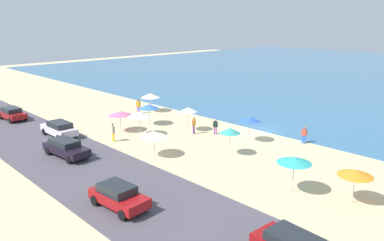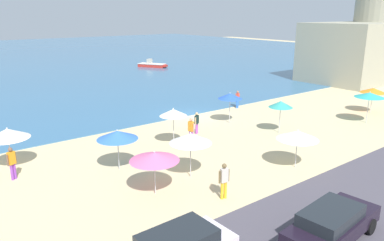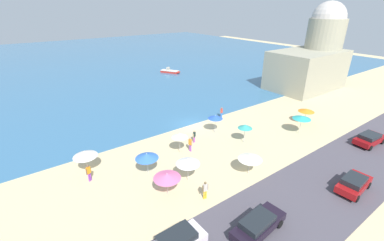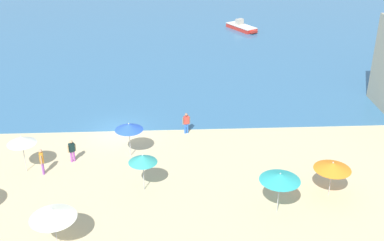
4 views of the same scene
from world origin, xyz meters
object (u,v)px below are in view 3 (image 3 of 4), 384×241
Objects in this scene: beach_umbrella_9 at (180,135)px; bather_1 at (205,189)px; parked_car_0 at (258,224)px; harbor_fortress at (314,58)px; bather_4 at (221,112)px; beach_umbrella_6 at (215,117)px; parked_car_3 at (370,139)px; beach_umbrella_1 at (167,176)px; skiff_nearshore at (170,71)px; beach_umbrella_2 at (250,157)px; beach_umbrella_8 at (245,126)px; bather_0 at (89,172)px; beach_umbrella_7 at (302,117)px; bather_2 at (194,136)px; parked_car_1 at (354,183)px; beach_umbrella_3 at (306,110)px; beach_umbrella_4 at (147,156)px; beach_umbrella_0 at (85,154)px; bather_3 at (190,144)px.

bather_1 is at bearing -107.54° from beach_umbrella_9.
harbor_fortress reaches higher than parked_car_0.
parked_car_0 is at bearing -124.60° from bather_4.
beach_umbrella_6 is at bearing -170.97° from harbor_fortress.
bather_1 reaches higher than parked_car_3.
beach_umbrella_1 is 44.39m from skiff_nearshore.
beach_umbrella_2 reaches higher than parked_car_0.
beach_umbrella_8 reaches higher than bather_0.
harbor_fortress reaches higher than beach_umbrella_7.
bather_2 is 0.37× the size of parked_car_3.
parked_car_1 is at bearing -39.22° from bather_0.
beach_umbrella_7 is at bearing 24.39° from parked_car_0.
bather_2 is at bearing 163.55° from beach_umbrella_3.
beach_umbrella_7 is 10.95m from bather_4.
beach_umbrella_4 is 5.54m from bather_0.
beach_umbrella_2 is 9.39m from beach_umbrella_6.
beach_umbrella_3 is 0.56× the size of parked_car_1.
skiff_nearshore is at bearing 47.29° from beach_umbrella_0.
parked_car_1 is at bearing -42.59° from beach_umbrella_0.
bather_3 is at bearing -169.11° from harbor_fortress.
beach_umbrella_6 is 4.02m from bather_2.
skiff_nearshore is at bearing 72.79° from beach_umbrella_8.
bather_4 is (-4.72, 9.79, -1.37)m from beach_umbrella_7.
parked_car_1 is 48.08m from skiff_nearshore.
harbor_fortress is (17.32, -26.40, 5.39)m from skiff_nearshore.
beach_umbrella_7 reaches higher than bather_1.
harbor_fortress is (20.68, 11.33, 3.50)m from beach_umbrella_7.
bather_1 is at bearing -176.94° from beach_umbrella_2.
beach_umbrella_3 is at bearing -89.96° from skiff_nearshore.
skiff_nearshore is (28.20, 31.90, -0.61)m from bather_0.
harbor_fortress is at bearing 3.47° from bather_4.
parked_car_1 is at bearing -101.46° from skiff_nearshore.
bather_4 is at bearing 118.42° from parked_car_3.
bather_2 is at bearing 1.24° from bather_0.
beach_umbrella_7 reaches higher than bather_0.
beach_umbrella_6 reaches higher than bather_2.
beach_umbrella_2 is 5.83m from bather_1.
beach_umbrella_3 is 1.42× the size of bather_2.
beach_umbrella_1 is at bearing -132.26° from beach_umbrella_9.
beach_umbrella_7 reaches higher than parked_car_0.
beach_umbrella_0 is 16.01m from beach_umbrella_2.
beach_umbrella_0 is at bearing -132.71° from skiff_nearshore.
parked_car_0 is at bearing -107.49° from bather_2.
bather_2 is (7.43, 6.19, -1.04)m from beach_umbrella_1.
beach_umbrella_2 reaches higher than bather_1.
beach_umbrella_2 is at bearing -14.40° from beach_umbrella_1.
parked_car_0 is at bearing -132.16° from beach_umbrella_8.
parked_car_1 is at bearing -34.30° from beach_umbrella_1.
beach_umbrella_2 is 1.48× the size of bather_2.
beach_umbrella_3 is 17.71m from bather_3.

